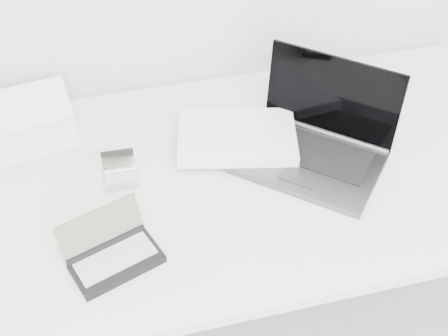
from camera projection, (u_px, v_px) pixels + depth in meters
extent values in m
cube|color=white|center=(232.00, 177.00, 1.56)|extent=(1.60, 0.80, 0.03)
cylinder|color=silver|center=(411.00, 147.00, 2.19)|extent=(0.04, 0.04, 0.70)
cube|color=#57595C|center=(308.00, 163.00, 1.56)|extent=(0.42, 0.41, 0.02)
cube|color=black|center=(314.00, 152.00, 1.57)|extent=(0.30, 0.29, 0.00)
cube|color=black|center=(333.00, 96.00, 1.56)|extent=(0.28, 0.25, 0.22)
cylinder|color=#57595C|center=(325.00, 133.00, 1.63)|extent=(0.27, 0.24, 0.02)
cube|color=#3B3D40|center=(299.00, 176.00, 1.51)|extent=(0.11, 0.10, 0.00)
cube|color=white|center=(237.00, 137.00, 1.59)|extent=(0.34, 0.26, 0.03)
cube|color=white|center=(237.00, 132.00, 1.58)|extent=(0.33, 0.26, 0.00)
cube|color=white|center=(41.00, 151.00, 1.59)|extent=(0.25, 0.19, 0.02)
cube|color=white|center=(39.00, 145.00, 1.60)|extent=(0.21, 0.12, 0.00)
cube|color=white|center=(27.00, 107.00, 1.66)|extent=(0.24, 0.16, 0.07)
cylinder|color=white|center=(34.00, 131.00, 1.64)|extent=(0.22, 0.05, 0.02)
cube|color=#BBBBC0|center=(121.00, 180.00, 1.52)|extent=(0.08, 0.06, 0.01)
cube|color=#B4B4B8|center=(121.00, 178.00, 1.51)|extent=(0.06, 0.04, 0.00)
cube|color=gray|center=(118.00, 160.00, 1.52)|extent=(0.08, 0.02, 0.06)
cylinder|color=#BBBBC0|center=(120.00, 170.00, 1.54)|extent=(0.08, 0.01, 0.01)
cube|color=black|center=(117.00, 263.00, 1.33)|extent=(0.21, 0.16, 0.02)
cube|color=#A5A5A5|center=(115.00, 259.00, 1.33)|extent=(0.18, 0.12, 0.00)
cube|color=slate|center=(100.00, 228.00, 1.34)|extent=(0.19, 0.10, 0.09)
cylinder|color=black|center=(106.00, 245.00, 1.35)|extent=(0.18, 0.08, 0.02)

